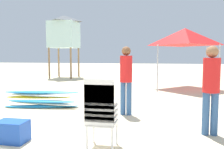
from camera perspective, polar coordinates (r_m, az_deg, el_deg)
ground at (r=5.09m, az=-20.04°, el=-13.47°), size 80.00×80.00×0.00m
stacked_plastic_chairs at (r=3.79m, az=-2.78°, el=-8.49°), size 0.48×0.48×1.20m
surfboard_pile at (r=7.35m, az=-17.34°, el=-5.87°), size 2.42×0.90×0.48m
lifeguard_near_left at (r=4.86m, az=23.42°, el=-2.19°), size 0.32×0.32×1.75m
lifeguard_near_center at (r=6.01m, az=3.52°, el=-0.25°), size 0.32×0.32×1.80m
popup_canopy at (r=11.36m, az=17.67°, el=8.90°), size 2.52×2.52×2.83m
lifeguard_tower at (r=16.64m, az=-11.87°, el=10.37°), size 1.98×1.98×4.34m
cooler_box at (r=4.65m, az=-23.62°, el=-12.83°), size 0.55×0.37×0.39m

